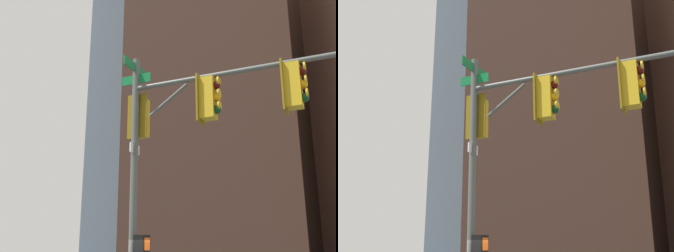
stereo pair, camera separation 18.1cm
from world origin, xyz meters
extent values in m
cylinder|color=#4C514C|center=(-0.36, -0.41, 3.52)|extent=(0.18, 0.18, 7.04)
cylinder|color=#4C514C|center=(-1.60, -2.59, 6.23)|extent=(2.59, 4.42, 0.12)
cylinder|color=#4C514C|center=(-0.81, -1.19, 5.78)|extent=(0.59, 0.94, 0.75)
cube|color=#0F6B33|center=(-0.36, -0.41, 6.79)|extent=(1.10, 0.65, 0.24)
cube|color=#0F6B33|center=(-0.36, -0.41, 6.49)|extent=(0.43, 0.73, 0.24)
cube|color=white|center=(-0.36, -0.41, 4.66)|extent=(0.41, 0.25, 0.24)
cube|color=gold|center=(-1.32, -2.09, 5.67)|extent=(0.46, 0.46, 1.00)
cube|color=#775E0F|center=(-1.22, -1.92, 5.67)|extent=(0.49, 0.30, 1.16)
sphere|color=#470A07|center=(-1.42, -2.26, 5.97)|extent=(0.20, 0.20, 0.20)
cylinder|color=gold|center=(-1.45, -2.32, 6.06)|extent=(0.22, 0.15, 0.23)
sphere|color=#F29E0C|center=(-1.42, -2.26, 5.67)|extent=(0.20, 0.20, 0.20)
cylinder|color=gold|center=(-1.45, -2.32, 5.76)|extent=(0.22, 0.15, 0.23)
sphere|color=#0A3819|center=(-1.42, -2.26, 5.37)|extent=(0.20, 0.20, 0.20)
cylinder|color=gold|center=(-1.45, -2.32, 5.46)|extent=(0.22, 0.15, 0.23)
cube|color=gold|center=(-2.27, -3.76, 5.67)|extent=(0.46, 0.46, 1.00)
cube|color=#775E0F|center=(-2.18, -3.60, 5.67)|extent=(0.49, 0.30, 1.16)
sphere|color=#470A07|center=(-2.37, -3.94, 5.97)|extent=(0.20, 0.20, 0.20)
cylinder|color=gold|center=(-2.41, -4.00, 6.06)|extent=(0.22, 0.15, 0.23)
sphere|color=#F29E0C|center=(-2.37, -3.94, 5.67)|extent=(0.20, 0.20, 0.20)
cylinder|color=gold|center=(-2.41, -4.00, 5.76)|extent=(0.22, 0.15, 0.23)
sphere|color=#0A3819|center=(-2.37, -3.94, 5.37)|extent=(0.20, 0.20, 0.20)
cylinder|color=gold|center=(-2.41, -4.00, 5.46)|extent=(0.22, 0.15, 0.23)
cube|color=gold|center=(-0.11, -0.55, 5.53)|extent=(0.46, 0.46, 1.00)
cube|color=#775E0F|center=(-0.27, -0.46, 5.53)|extent=(0.30, 0.49, 1.16)
sphere|color=#470A07|center=(0.07, -0.65, 5.83)|extent=(0.20, 0.20, 0.20)
cylinder|color=gold|center=(0.13, -0.68, 5.92)|extent=(0.15, 0.22, 0.23)
sphere|color=#4C330A|center=(0.07, -0.65, 5.53)|extent=(0.20, 0.20, 0.20)
cylinder|color=gold|center=(0.13, -0.68, 5.62)|extent=(0.15, 0.22, 0.23)
sphere|color=green|center=(0.07, -0.65, 5.23)|extent=(0.20, 0.20, 0.20)
cylinder|color=gold|center=(0.13, -0.68, 5.32)|extent=(0.15, 0.22, 0.23)
cube|color=black|center=(-0.48, -0.61, 2.41)|extent=(0.44, 0.40, 0.40)
cube|color=#EA5914|center=(-0.54, -0.73, 2.41)|extent=(0.23, 0.14, 0.28)
cube|color=#4C3328|center=(40.36, -8.01, 23.48)|extent=(23.76, 17.56, 46.96)
cube|color=#7A99B2|center=(58.68, -7.35, 39.44)|extent=(32.03, 25.86, 78.88)
cube|color=#4C3328|center=(55.32, -30.47, 20.22)|extent=(21.84, 17.44, 40.44)
camera|label=1|loc=(-10.49, -0.32, 2.30)|focal=45.27mm
camera|label=2|loc=(-10.51, -0.50, 2.30)|focal=45.27mm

